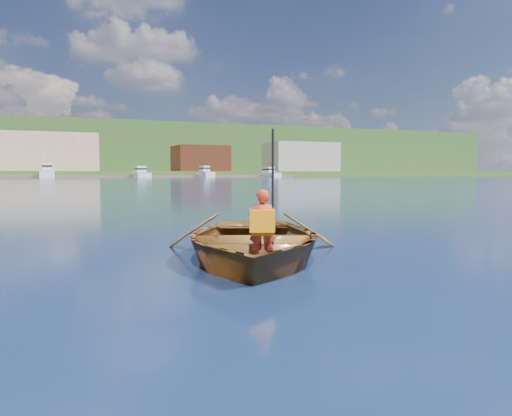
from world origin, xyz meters
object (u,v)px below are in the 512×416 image
object	(u,v)px
marina_yachts	(32,173)
dock	(36,176)
child_paddler	(262,225)
rowboat	(251,241)

from	to	relation	value
marina_yachts	dock	bearing A→B (deg)	80.96
child_paddler	dock	xyz separation A→B (m)	(-7.67, 149.35, -0.23)
child_paddler	marina_yachts	xyz separation A→B (m)	(-8.41, 144.70, 0.73)
child_paddler	dock	distance (m)	149.54
dock	rowboat	bearing A→B (deg)	-86.97
child_paddler	dock	bearing A→B (deg)	92.94
child_paddler	dock	size ratio (longest dim) A/B	0.01
rowboat	dock	distance (m)	148.66
rowboat	dock	size ratio (longest dim) A/B	0.03
rowboat	dock	world-z (taller)	dock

